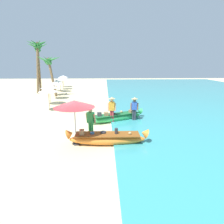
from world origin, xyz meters
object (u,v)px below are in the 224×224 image
at_px(person_vendor_assistant, 134,107).
at_px(palm_tree_mid_cluster, 38,52).
at_px(boat_green_midground, 116,117).
at_px(person_vendor_hatted, 112,108).
at_px(palm_tree_tall_inland, 38,51).
at_px(boat_orange_foreground, 107,138).
at_px(person_tourist_customer, 91,121).
at_px(palm_tree_leaning_seaward, 49,63).
at_px(patio_umbrella_large, 74,104).

bearing_deg(person_vendor_assistant, palm_tree_mid_cluster, 128.31).
relative_size(boat_green_midground, palm_tree_mid_cluster, 0.61).
bearing_deg(boat_green_midground, person_vendor_assistant, -2.66).
distance_m(boat_green_midground, person_vendor_hatted, 0.91).
xyz_separation_m(boat_green_midground, palm_tree_tall_inland, (-9.23, 12.92, 5.11)).
bearing_deg(boat_orange_foreground, person_tourist_customer, 137.31).
xyz_separation_m(person_vendor_assistant, palm_tree_leaning_seaward, (-8.47, 10.55, 2.92)).
xyz_separation_m(boat_orange_foreground, boat_green_midground, (0.69, 3.82, -0.00)).
height_order(boat_orange_foreground, palm_tree_leaning_seaward, palm_tree_leaning_seaward).
xyz_separation_m(boat_green_midground, palm_tree_mid_cluster, (-9.33, 13.31, 4.94)).
bearing_deg(person_vendor_hatted, boat_orange_foreground, -96.02).
xyz_separation_m(person_vendor_hatted, palm_tree_leaning_seaward, (-6.92, 10.91, 2.86)).
bearing_deg(boat_green_midground, palm_tree_leaning_seaward, 124.62).
xyz_separation_m(boat_green_midground, person_vendor_assistant, (1.23, -0.06, 0.69)).
bearing_deg(palm_tree_leaning_seaward, palm_tree_tall_inland, 129.25).
distance_m(boat_orange_foreground, person_vendor_assistant, 4.28).
bearing_deg(boat_orange_foreground, patio_umbrella_large, 178.89).
height_order(person_vendor_assistant, palm_tree_tall_inland, palm_tree_tall_inland).
bearing_deg(palm_tree_tall_inland, patio_umbrella_large, -67.27).
height_order(person_vendor_assistant, patio_umbrella_large, patio_umbrella_large).
relative_size(person_vendor_assistant, patio_umbrella_large, 0.76).
distance_m(boat_green_midground, palm_tree_tall_inland, 16.68).
distance_m(palm_tree_leaning_seaward, palm_tree_mid_cluster, 3.75).
relative_size(person_vendor_hatted, palm_tree_mid_cluster, 0.28).
bearing_deg(palm_tree_mid_cluster, person_vendor_assistant, -51.69).
xyz_separation_m(person_vendor_hatted, palm_tree_mid_cluster, (-9.00, 13.72, 4.19)).
bearing_deg(palm_tree_leaning_seaward, boat_orange_foreground, -65.39).
relative_size(boat_green_midground, person_vendor_hatted, 2.21).
xyz_separation_m(person_tourist_customer, palm_tree_tall_inland, (-7.69, 15.96, 4.46)).
bearing_deg(person_tourist_customer, palm_tree_mid_cluster, 115.49).
relative_size(person_tourist_customer, patio_umbrella_large, 0.75).
distance_m(boat_green_midground, palm_tree_mid_cluster, 16.99).
bearing_deg(person_tourist_customer, person_vendor_assistant, 47.20).
distance_m(patio_umbrella_large, palm_tree_leaning_seaward, 15.26).
xyz_separation_m(person_tourist_customer, patio_umbrella_large, (-0.69, -0.75, 1.10)).
bearing_deg(person_vendor_assistant, boat_green_midground, 177.34).
bearing_deg(person_vendor_assistant, boat_orange_foreground, -116.92).
relative_size(person_tourist_customer, palm_tree_leaning_seaward, 0.35).
height_order(person_tourist_customer, palm_tree_mid_cluster, palm_tree_mid_cluster).
distance_m(patio_umbrella_large, palm_tree_tall_inland, 18.43).
height_order(boat_orange_foreground, person_tourist_customer, person_tourist_customer).
relative_size(person_vendor_hatted, person_tourist_customer, 1.07).
relative_size(person_vendor_assistant, palm_tree_mid_cluster, 0.26).
relative_size(person_vendor_hatted, patio_umbrella_large, 0.81).
relative_size(boat_orange_foreground, patio_umbrella_large, 1.83).
relative_size(person_vendor_hatted, palm_tree_tall_inland, 0.26).
bearing_deg(person_vendor_assistant, palm_tree_tall_inland, 128.86).
distance_m(boat_green_midground, person_tourist_customer, 3.47).
bearing_deg(patio_umbrella_large, person_vendor_assistant, 47.25).
distance_m(person_vendor_assistant, patio_umbrella_large, 5.20).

